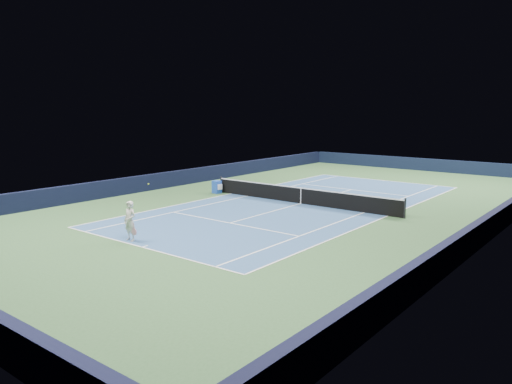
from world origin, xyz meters
The scene contains 19 objects.
ground centered at (0.00, 0.00, 0.00)m, with size 40.00×40.00×0.00m, color #30552E.
wall_far centered at (0.00, 19.82, 0.55)m, with size 22.00×0.35×1.10m, color black.
wall_right centered at (10.82, 0.00, 0.55)m, with size 0.35×40.00×1.10m, color black.
wall_left centered at (-10.82, 0.00, 0.55)m, with size 0.35×40.00×1.10m, color black.
court_surface centered at (0.00, 0.00, 0.00)m, with size 10.97×23.77×0.01m, color #2D5080.
baseline_far centered at (0.00, 11.88, 0.01)m, with size 10.97×0.08×0.00m, color white.
baseline_near centered at (0.00, -11.88, 0.01)m, with size 10.97×0.08×0.00m, color white.
sideline_doubles_right centered at (5.49, 0.00, 0.01)m, with size 0.08×23.77×0.00m, color white.
sideline_doubles_left centered at (-5.49, 0.00, 0.01)m, with size 0.08×23.77×0.00m, color white.
sideline_singles_right centered at (4.12, 0.00, 0.01)m, with size 0.08×23.77×0.00m, color white.
sideline_singles_left centered at (-4.12, 0.00, 0.01)m, with size 0.08×23.77×0.00m, color white.
service_line_far centered at (0.00, 6.40, 0.01)m, with size 8.23×0.08×0.00m, color white.
service_line_near centered at (0.00, -6.40, 0.01)m, with size 8.23×0.08×0.00m, color white.
center_service_line centered at (0.00, 0.00, 0.01)m, with size 0.08×12.80×0.00m, color white.
center_mark_far centered at (0.00, 11.73, 0.01)m, with size 0.08×0.30×0.00m, color white.
center_mark_near centered at (0.00, -11.73, 0.01)m, with size 0.08×0.30×0.00m, color white.
tennis_net centered at (0.00, 0.00, 0.50)m, with size 12.90×0.10×1.07m.
sponsor_cube centered at (-6.40, -0.43, 0.42)m, with size 0.60×0.51×0.84m.
tennis_player centered at (-1.18, -11.53, 0.87)m, with size 0.80×1.25×2.40m.
Camera 1 is at (15.98, -24.52, 5.73)m, focal length 35.00 mm.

